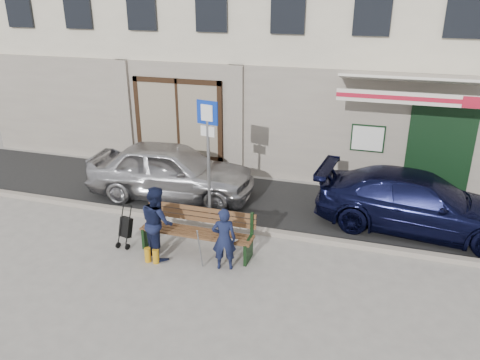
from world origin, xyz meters
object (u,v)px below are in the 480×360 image
at_px(parking_sign, 208,141).
at_px(car_navy, 418,203).
at_px(woman, 157,222).
at_px(bench, 195,232).
at_px(car_silver, 171,170).
at_px(stroller, 126,228).
at_px(man, 224,239).

bearing_deg(parking_sign, car_navy, 24.09).
bearing_deg(woman, bench, -108.44).
distance_m(car_navy, woman, 5.80).
relative_size(car_silver, parking_sign, 1.51).
bearing_deg(car_navy, parking_sign, 106.75).
bearing_deg(car_silver, car_navy, -94.87).
height_order(car_silver, woman, woman).
bearing_deg(car_navy, stroller, 119.27).
height_order(man, woman, woman).
distance_m(man, woman, 1.46).
relative_size(car_silver, bench, 1.81).
xyz_separation_m(car_navy, bench, (-4.43, -2.44, -0.20)).
height_order(bench, man, man).
xyz_separation_m(car_silver, bench, (1.67, -2.45, -0.28)).
bearing_deg(parking_sign, car_silver, 158.76).
distance_m(bench, stroller, 1.52).
distance_m(car_navy, bench, 5.06).
bearing_deg(bench, man, -28.40).
bearing_deg(parking_sign, bench, -68.28).
bearing_deg(bench, woman, -150.94).
distance_m(parking_sign, bench, 2.12).
bearing_deg(woman, parking_sign, -60.10).
distance_m(bench, woman, 0.81).
height_order(parking_sign, bench, parking_sign).
relative_size(parking_sign, stroller, 3.15).
height_order(car_silver, car_navy, car_silver).
height_order(parking_sign, woman, parking_sign).
relative_size(bench, woman, 1.58).
height_order(car_navy, parking_sign, parking_sign).
bearing_deg(stroller, woman, 3.92).
xyz_separation_m(parking_sign, man, (1.04, -1.92, -1.30)).
bearing_deg(woman, man, -140.14).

